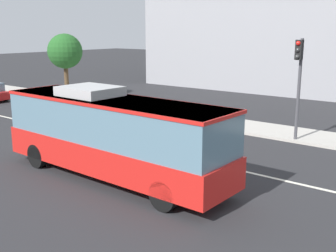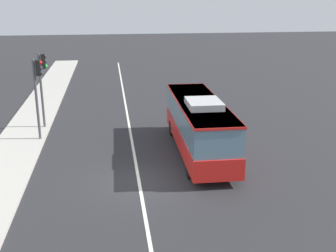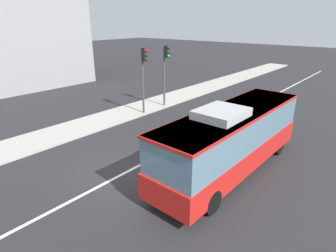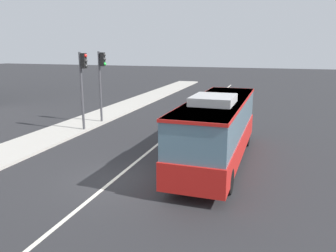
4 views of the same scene
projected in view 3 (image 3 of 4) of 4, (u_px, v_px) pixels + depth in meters
The scene contains 6 objects.
ground_plane at pixel (126, 173), 13.61m from camera, with size 160.00×160.00×0.00m, color #28282B.
sidewalk_kerb at pixel (53, 136), 17.79m from camera, with size 80.00×3.01×0.14m, color #B2ADA3.
lane_centre_line at pixel (126, 172), 13.61m from camera, with size 76.00×0.16×0.01m, color silver.
transit_bus at pixel (232, 137), 13.19m from camera, with size 10.04×2.65×3.46m.
traffic_light_near_corner at pixel (144, 69), 20.72m from camera, with size 0.33×0.62×5.20m.
traffic_light_mid_block at pixel (166, 65), 22.60m from camera, with size 0.34×0.62×5.20m.
Camera 3 is at (-7.74, -9.27, 7.01)m, focal length 29.64 mm.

